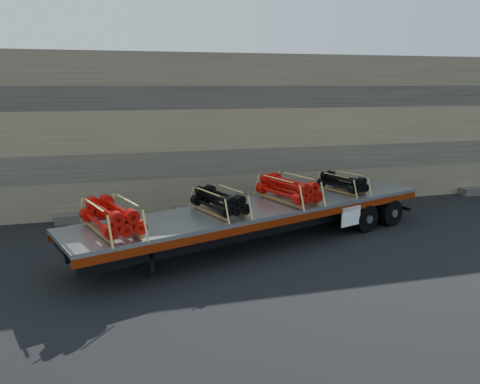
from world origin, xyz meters
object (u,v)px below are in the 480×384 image
at_px(bundle_midfront, 220,202).
at_px(bundle_midrear, 288,190).
at_px(trailer, 261,224).
at_px(bundle_front, 112,218).
at_px(bundle_rear, 343,183).

distance_m(bundle_midfront, bundle_midrear, 3.01).
bearing_deg(trailer, bundle_midrear, -0.00).
xyz_separation_m(bundle_midfront, bundle_midrear, (2.84, 0.98, 0.05)).
bearing_deg(bundle_midrear, trailer, 180.00).
xyz_separation_m(bundle_front, bundle_rear, (9.05, 3.12, -0.09)).
height_order(bundle_front, bundle_midrear, bundle_midrear).
bearing_deg(bundle_midfront, bundle_midrear, -0.00).
height_order(bundle_front, bundle_midfront, bundle_front).
bearing_deg(bundle_rear, bundle_midrear, 180.00).
distance_m(bundle_midrear, bundle_rear, 2.85).
bearing_deg(bundle_rear, bundle_front, 180.00).
distance_m(trailer, bundle_front, 5.58).
bearing_deg(bundle_midrear, bundle_front, -180.00).
relative_size(bundle_midfront, bundle_rear, 1.11).
xyz_separation_m(bundle_front, bundle_midrear, (6.35, 2.19, 0.00)).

